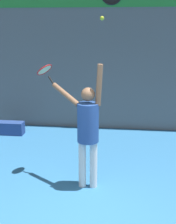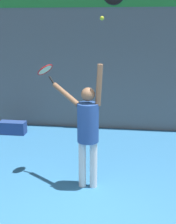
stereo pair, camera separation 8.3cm
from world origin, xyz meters
name	(u,v)px [view 1 (the left image)]	position (x,y,z in m)	size (l,w,h in m)	color
back_wall	(107,36)	(0.00, 4.90, 2.50)	(18.00, 0.10, 5.00)	slate
tennis_player	(88,127)	(-0.11, 1.57, 1.12)	(0.96, 0.63, 2.18)	white
tennis_racket	(45,71)	(-0.93, 2.06, 1.98)	(0.39, 0.39, 0.37)	black
tennis_ball	(102,18)	(0.12, 1.54, 2.87)	(0.06, 0.06, 0.06)	#CCDB2D
equipment_bag	(11,128)	(-2.44, 4.06, 0.17)	(0.69, 0.29, 0.33)	navy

